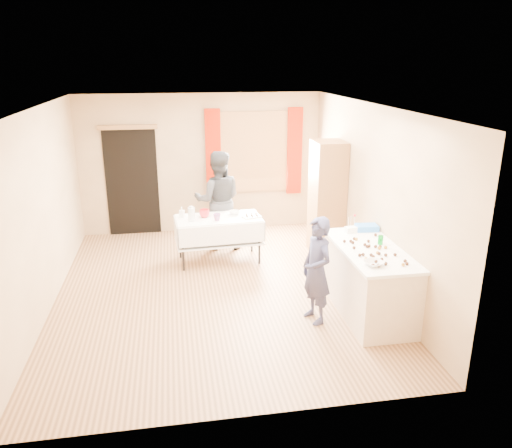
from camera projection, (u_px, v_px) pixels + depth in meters
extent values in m
cube|color=#9E7047|center=(217.00, 290.00, 7.25)|extent=(4.50, 5.50, 0.02)
cube|color=white|center=(212.00, 106.00, 6.42)|extent=(4.50, 5.50, 0.02)
cube|color=tan|center=(202.00, 164.00, 9.42)|extent=(4.50, 0.02, 2.60)
cube|color=tan|center=(244.00, 292.00, 4.25)|extent=(4.50, 0.02, 2.60)
cube|color=tan|center=(41.00, 212.00, 6.47)|extent=(0.02, 5.50, 2.60)
cube|color=tan|center=(371.00, 196.00, 7.19)|extent=(0.02, 5.50, 2.60)
cube|color=olive|center=(254.00, 152.00, 9.47)|extent=(1.32, 0.06, 1.52)
cube|color=white|center=(254.00, 152.00, 9.46)|extent=(1.20, 0.02, 1.40)
cube|color=#A71500|center=(213.00, 154.00, 9.30)|extent=(0.28, 0.06, 1.65)
cube|color=#A71500|center=(295.00, 151.00, 9.55)|extent=(0.28, 0.06, 1.65)
cube|color=black|center=(132.00, 182.00, 9.28)|extent=(0.95, 0.04, 2.00)
cube|color=olive|center=(128.00, 127.00, 8.93)|extent=(1.05, 0.06, 0.08)
cube|color=brown|center=(327.00, 198.00, 8.38)|extent=(0.50, 0.60, 1.92)
cube|color=beige|center=(369.00, 282.00, 6.46)|extent=(0.72, 1.60, 0.86)
cube|color=white|center=(372.00, 249.00, 6.32)|extent=(0.79, 1.66, 0.04)
cube|color=white|center=(218.00, 219.00, 8.05)|extent=(1.39, 0.76, 0.04)
cube|color=black|center=(226.00, 216.00, 9.16)|extent=(0.52, 0.52, 0.06)
cube|color=black|center=(221.00, 200.00, 9.23)|extent=(0.39, 0.18, 0.58)
imported|color=#26274A|center=(317.00, 270.00, 6.19)|extent=(0.67, 0.59, 1.38)
imported|color=black|center=(218.00, 200.00, 8.62)|extent=(0.95, 0.80, 1.72)
cylinder|color=#087D1B|center=(380.00, 240.00, 6.42)|extent=(0.08, 0.08, 0.12)
imported|color=white|center=(374.00, 263.00, 5.77)|extent=(0.34, 0.34, 0.05)
cube|color=white|center=(351.00, 230.00, 6.86)|extent=(0.16, 0.12, 0.08)
cube|color=#2E7AE4|center=(367.00, 228.00, 6.94)|extent=(0.31, 0.22, 0.08)
cylinder|color=silver|center=(191.00, 215.00, 7.83)|extent=(0.14, 0.14, 0.22)
imported|color=red|center=(205.00, 213.00, 8.04)|extent=(0.18, 0.18, 0.13)
imported|color=red|center=(217.00, 217.00, 7.88)|extent=(0.17, 0.17, 0.11)
imported|color=white|center=(235.00, 212.00, 8.21)|extent=(0.20, 0.20, 0.06)
cube|color=white|center=(252.00, 216.00, 8.07)|extent=(0.33, 0.27, 0.02)
imported|color=white|center=(182.00, 212.00, 8.04)|extent=(0.11, 0.12, 0.17)
sphere|color=#3F2314|center=(366.00, 259.00, 5.91)|extent=(0.04, 0.04, 0.04)
sphere|color=black|center=(360.00, 255.00, 6.02)|extent=(0.04, 0.04, 0.04)
sphere|color=black|center=(378.00, 265.00, 5.72)|extent=(0.04, 0.04, 0.04)
sphere|color=black|center=(369.00, 246.00, 6.32)|extent=(0.04, 0.04, 0.04)
sphere|color=black|center=(373.00, 257.00, 5.98)|extent=(0.04, 0.04, 0.04)
sphere|color=black|center=(367.00, 246.00, 6.31)|extent=(0.04, 0.04, 0.04)
sphere|color=#3F2314|center=(378.00, 253.00, 6.10)|extent=(0.04, 0.04, 0.04)
sphere|color=black|center=(379.00, 253.00, 6.07)|extent=(0.04, 0.04, 0.04)
sphere|color=black|center=(386.00, 255.00, 6.03)|extent=(0.04, 0.04, 0.04)
sphere|color=black|center=(363.00, 254.00, 6.04)|extent=(0.04, 0.04, 0.04)
sphere|color=black|center=(371.00, 255.00, 6.03)|extent=(0.04, 0.04, 0.04)
sphere|color=black|center=(382.00, 259.00, 5.90)|extent=(0.04, 0.04, 0.04)
sphere|color=#3F2314|center=(356.00, 239.00, 6.56)|extent=(0.04, 0.04, 0.04)
sphere|color=black|center=(353.00, 242.00, 6.44)|extent=(0.04, 0.04, 0.04)
sphere|color=black|center=(405.00, 261.00, 5.85)|extent=(0.04, 0.04, 0.04)
sphere|color=black|center=(365.00, 245.00, 6.36)|extent=(0.04, 0.04, 0.04)
sphere|color=black|center=(369.00, 241.00, 6.48)|extent=(0.04, 0.04, 0.04)
sphere|color=black|center=(407.00, 264.00, 5.77)|extent=(0.04, 0.04, 0.04)
sphere|color=#3F2314|center=(386.00, 247.00, 6.27)|extent=(0.04, 0.04, 0.04)
sphere|color=black|center=(376.00, 246.00, 6.30)|extent=(0.04, 0.04, 0.04)
sphere|color=black|center=(380.00, 246.00, 6.30)|extent=(0.04, 0.04, 0.04)
sphere|color=black|center=(386.00, 264.00, 5.78)|extent=(0.04, 0.04, 0.04)
sphere|color=black|center=(344.00, 241.00, 6.48)|extent=(0.04, 0.04, 0.04)
sphere|color=black|center=(351.00, 241.00, 6.48)|extent=(0.04, 0.04, 0.04)
sphere|color=#3F2314|center=(379.00, 248.00, 6.25)|extent=(0.04, 0.04, 0.04)
sphere|color=black|center=(354.00, 239.00, 6.58)|extent=(0.04, 0.04, 0.04)
sphere|color=black|center=(354.00, 247.00, 6.27)|extent=(0.04, 0.04, 0.04)
sphere|color=black|center=(395.00, 255.00, 6.04)|extent=(0.04, 0.04, 0.04)
sphere|color=black|center=(373.00, 265.00, 5.72)|extent=(0.04, 0.04, 0.04)
sphere|color=black|center=(376.00, 262.00, 5.83)|extent=(0.04, 0.04, 0.04)
sphere|color=#3F2314|center=(403.00, 265.00, 5.74)|extent=(0.04, 0.04, 0.04)
sphere|color=black|center=(376.00, 235.00, 6.72)|extent=(0.04, 0.04, 0.04)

